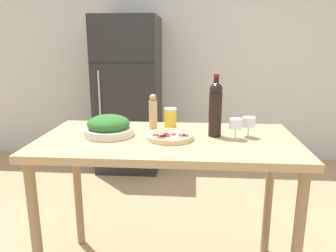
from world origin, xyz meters
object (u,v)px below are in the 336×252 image
object	(u,v)px
homemade_pizza	(170,136)
pepper_mill	(153,112)
refrigerator	(129,95)
wine_glass_far	(249,123)
wine_bottle	(215,108)
salt_canister	(170,118)
salad_bowl	(109,127)
wine_glass_near	(236,125)

from	to	relation	value
homemade_pizza	pepper_mill	bearing A→B (deg)	118.87
refrigerator	homemade_pizza	size ratio (longest dim) A/B	6.59
refrigerator	wine_glass_far	distance (m)	2.19
refrigerator	wine_bottle	xyz separation A→B (m)	(0.88, -1.90, 0.22)
homemade_pizza	salt_canister	bearing A→B (deg)	94.28
pepper_mill	salad_bowl	size ratio (longest dim) A/B	0.76
wine_bottle	wine_glass_far	world-z (taller)	wine_bottle
salad_bowl	salt_canister	xyz separation A→B (m)	(0.35, 0.20, 0.01)
wine_bottle	salad_bowl	bearing A→B (deg)	-176.66
refrigerator	homemade_pizza	distance (m)	2.08
pepper_mill	homemade_pizza	world-z (taller)	pepper_mill
wine_glass_far	salad_bowl	bearing A→B (deg)	-178.15
wine_bottle	wine_glass_near	xyz separation A→B (m)	(0.11, -0.06, -0.08)
wine_bottle	salad_bowl	world-z (taller)	wine_bottle
wine_glass_near	wine_glass_far	bearing A→B (deg)	30.73
homemade_pizza	wine_glass_far	bearing A→B (deg)	9.35
wine_glass_far	pepper_mill	world-z (taller)	pepper_mill
wine_glass_far	homemade_pizza	distance (m)	0.46
wine_bottle	homemade_pizza	bearing A→B (deg)	-161.85
homemade_pizza	salad_bowl	bearing A→B (deg)	172.62
wine_glass_near	salt_canister	world-z (taller)	salt_canister
pepper_mill	wine_glass_far	bearing A→B (deg)	-14.88
wine_glass_near	wine_glass_far	world-z (taller)	same
salad_bowl	salt_canister	size ratio (longest dim) A/B	2.26
refrigerator	wine_glass_near	xyz separation A→B (m)	(1.00, -1.96, 0.14)
salad_bowl	homemade_pizza	size ratio (longest dim) A/B	1.10
wine_bottle	salt_canister	distance (m)	0.34
wine_glass_near	salt_canister	xyz separation A→B (m)	(-0.39, 0.22, -0.02)
salad_bowl	salt_canister	distance (m)	0.40
wine_bottle	pepper_mill	size ratio (longest dim) A/B	1.62
homemade_pizza	salt_canister	xyz separation A→B (m)	(-0.02, 0.25, 0.05)
salt_canister	wine_glass_far	bearing A→B (deg)	-20.82
salt_canister	homemade_pizza	bearing A→B (deg)	-85.72
wine_glass_far	salt_canister	world-z (taller)	salt_canister
salt_canister	wine_bottle	bearing A→B (deg)	-31.41
wine_glass_near	pepper_mill	size ratio (longest dim) A/B	0.54
wine_glass_near	pepper_mill	bearing A→B (deg)	158.03
wine_glass_far	salt_canister	size ratio (longest dim) A/B	0.92
pepper_mill	homemade_pizza	size ratio (longest dim) A/B	0.83
wine_glass_near	refrigerator	bearing A→B (deg)	116.97
salad_bowl	homemade_pizza	distance (m)	0.37
wine_bottle	homemade_pizza	xyz separation A→B (m)	(-0.26, -0.08, -0.15)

